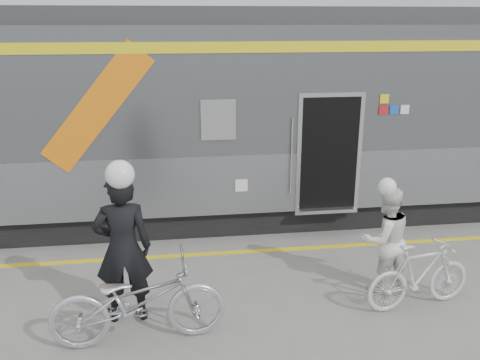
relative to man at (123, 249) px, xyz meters
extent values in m
plane|color=slate|center=(2.19, -0.33, -1.03)|extent=(90.00, 90.00, 0.00)
cube|color=black|center=(1.29, 3.87, -0.78)|extent=(24.00, 2.70, 0.50)
cube|color=#9EA0A5|center=(1.29, 3.87, 0.02)|extent=(24.00, 3.00, 1.10)
cube|color=#585B5F|center=(1.29, 3.87, 1.67)|extent=(24.00, 3.00, 2.20)
cube|color=#38383A|center=(1.29, 3.87, 2.92)|extent=(24.00, 2.64, 0.30)
cube|color=yellow|center=(1.29, 2.36, 2.42)|extent=(24.00, 0.02, 0.18)
cube|color=orange|center=(-0.51, 2.36, 1.47)|extent=(1.96, 0.01, 2.19)
cube|color=black|center=(1.49, 2.36, 1.22)|extent=(0.55, 0.02, 0.65)
cube|color=black|center=(3.49, 2.57, 0.52)|extent=(1.05, 0.45, 2.10)
cube|color=silver|center=(3.49, 2.36, 0.52)|extent=(1.20, 0.02, 2.25)
cylinder|color=silver|center=(2.79, 2.34, 0.52)|extent=(0.04, 0.04, 1.40)
cube|color=silver|center=(3.49, 2.32, -0.51)|extent=(1.05, 0.25, 0.06)
cube|color=yellow|center=(4.44, 2.35, 1.52)|extent=(0.16, 0.01, 0.16)
cube|color=red|center=(4.44, 2.35, 1.32)|extent=(0.16, 0.01, 0.16)
cube|color=#1B50B0|center=(4.64, 2.35, 1.32)|extent=(0.16, 0.01, 0.16)
cube|color=silver|center=(4.84, 2.35, 1.32)|extent=(0.16, 0.01, 0.16)
cube|color=silver|center=(1.89, 2.35, 0.02)|extent=(0.22, 0.01, 0.22)
cube|color=yellow|center=(2.19, 1.82, -1.03)|extent=(24.00, 0.12, 0.01)
imported|color=black|center=(0.00, 0.00, 0.00)|extent=(0.78, 0.54, 2.06)
imported|color=#B8BBC1|center=(0.20, -0.55, -0.46)|extent=(2.21, 0.90, 1.13)
imported|color=white|center=(3.73, 0.29, -0.23)|extent=(0.87, 0.73, 1.61)
imported|color=beige|center=(4.03, -0.26, -0.54)|extent=(1.67, 0.72, 0.97)
sphere|color=white|center=(0.00, 0.00, 1.21)|extent=(0.36, 0.36, 0.36)
sphere|color=white|center=(3.73, 0.29, 0.70)|extent=(0.26, 0.26, 0.26)
camera|label=1|loc=(0.70, -6.19, 2.85)|focal=38.00mm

